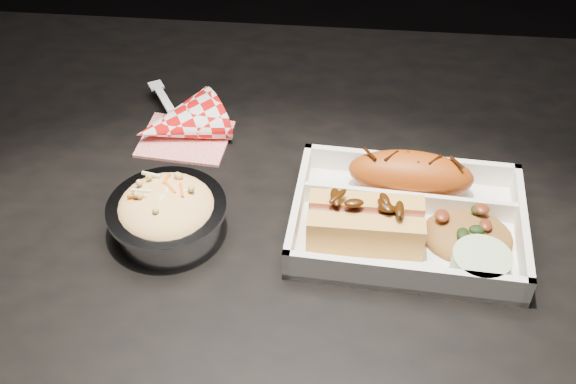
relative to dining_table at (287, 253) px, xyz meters
The scene contains 8 objects.
dining_table is the anchor object (origin of this frame).
food_tray 0.17m from the dining_table, 14.47° to the right, with size 0.26×0.19×0.04m.
fried_pastry 0.19m from the dining_table, ahead, with size 0.14×0.06×0.05m, color #A34510.
hotdog 0.16m from the dining_table, 33.45° to the right, with size 0.12×0.06×0.06m.
fried_rice_mound 0.24m from the dining_table, 14.22° to the right, with size 0.10×0.08×0.03m, color #95602B.
cupcake_liner 0.26m from the dining_table, 26.03° to the right, with size 0.06×0.06×0.03m, color #B0CC9A.
foil_coleslaw_cup 0.18m from the dining_table, 153.20° to the right, with size 0.13×0.13×0.07m.
napkin_fork 0.21m from the dining_table, 143.73° to the left, with size 0.15×0.16×0.10m.
Camera 1 is at (0.06, -0.61, 1.33)m, focal length 45.00 mm.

